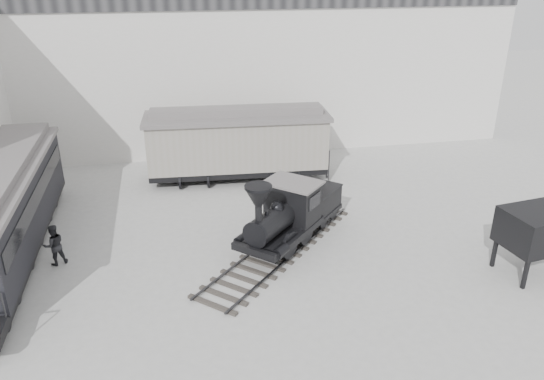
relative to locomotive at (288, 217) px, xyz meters
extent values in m
plane|color=#9E9E9B|center=(-1.34, -3.19, -1.17)|extent=(90.00, 90.00, 0.00)
cube|color=silver|center=(-1.34, 11.81, 4.33)|extent=(34.00, 2.40, 11.00)
cube|color=#28241F|center=(-0.48, -0.52, -1.09)|extent=(7.53, 7.93, 0.16)
cube|color=#2D2D30|center=(-1.00, -0.05, -1.05)|extent=(6.15, 6.66, 0.06)
cube|color=#2D2D30|center=(0.03, -1.00, -1.05)|extent=(6.15, 6.66, 0.06)
cylinder|color=black|center=(-1.37, -0.37, -0.48)|extent=(0.81, 0.87, 1.07)
cylinder|color=black|center=(-0.25, -1.40, -0.48)|extent=(0.81, 0.87, 1.07)
cylinder|color=black|center=(-0.51, 0.57, -0.48)|extent=(0.81, 0.87, 1.07)
cylinder|color=black|center=(0.61, -0.47, -0.48)|extent=(0.81, 0.87, 1.07)
cube|color=black|center=(-0.38, -0.42, -0.36)|extent=(3.82, 3.91, 0.27)
cylinder|color=black|center=(-0.85, -0.92, 0.26)|extent=(2.24, 2.31, 0.98)
cylinder|color=black|center=(-1.44, -1.56, 1.03)|extent=(0.36, 0.36, 0.59)
cone|color=black|center=(-1.44, -1.56, 1.66)|extent=(1.33, 1.33, 0.68)
sphere|color=black|center=(-0.58, -0.63, 0.73)|extent=(0.51, 0.51, 0.51)
cube|color=black|center=(0.21, 0.23, 0.53)|extent=(2.29, 2.26, 1.51)
cube|color=slate|center=(0.21, 0.23, 1.33)|extent=(2.57, 2.54, 0.08)
cube|color=black|center=(1.41, 1.52, -0.01)|extent=(2.62, 2.63, 0.88)
cylinder|color=black|center=(-3.28, 7.28, -0.78)|extent=(2.01, 0.90, 0.79)
cylinder|color=black|center=(1.23, 7.01, -0.78)|extent=(2.01, 0.90, 0.79)
cube|color=black|center=(-1.03, 7.15, -0.58)|extent=(8.97, 2.98, 0.29)
cube|color=gray|center=(-1.03, 7.15, 0.79)|extent=(8.97, 3.08, 2.45)
cube|color=slate|center=(-1.03, 7.15, 2.12)|extent=(9.29, 3.39, 0.20)
cube|color=slate|center=(-1.03, 7.15, 2.39)|extent=(8.50, 1.68, 0.35)
cylinder|color=black|center=(-10.69, 4.60, -0.79)|extent=(1.99, 0.78, 0.76)
cube|color=black|center=(-10.65, 0.82, -0.60)|extent=(2.59, 12.46, 0.27)
cube|color=black|center=(-10.65, 1.36, 0.75)|extent=(2.66, 10.84, 2.43)
cube|color=black|center=(-9.37, 1.38, 1.11)|extent=(0.17, 10.08, 0.68)
imported|color=#ADACA6|center=(-9.93, 1.24, -0.30)|extent=(0.76, 0.72, 1.75)
imported|color=black|center=(-8.79, 0.11, -0.38)|extent=(0.95, 0.85, 1.59)
cube|color=black|center=(7.24, -4.66, -0.61)|extent=(0.14, 0.14, 1.12)
cube|color=black|center=(7.03, -3.15, -0.61)|extent=(0.14, 0.14, 1.12)
cube|color=black|center=(8.84, -2.89, -0.61)|extent=(0.14, 0.14, 1.12)
cube|color=black|center=(8.04, -3.78, 0.61)|extent=(2.48, 2.14, 1.33)
cone|color=black|center=(8.04, -3.78, -0.20)|extent=(1.96, 1.96, 0.51)
camera|label=1|loc=(-4.20, -18.10, 9.26)|focal=35.00mm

